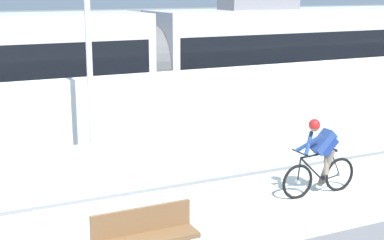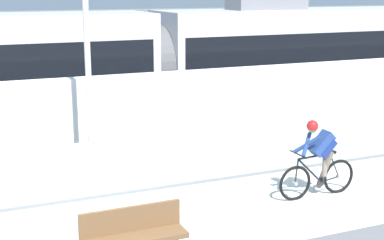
{
  "view_description": "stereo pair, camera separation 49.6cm",
  "coord_description": "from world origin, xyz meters",
  "px_view_note": "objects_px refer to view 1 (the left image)",
  "views": [
    {
      "loc": [
        -2.42,
        -8.7,
        4.13
      ],
      "look_at": [
        2.87,
        2.35,
        1.25
      ],
      "focal_mm": 52.83,
      "sensor_mm": 36.0,
      "label": 1
    },
    {
      "loc": [
        -1.97,
        -8.9,
        4.13
      ],
      "look_at": [
        2.87,
        2.35,
        1.25
      ],
      "focal_mm": 52.83,
      "sensor_mm": 36.0,
      "label": 2
    }
  ],
  "objects_px": {
    "cyclist_on_bike": "(320,158)",
    "bench": "(145,236)",
    "lamp_post_antenna": "(88,32)",
    "tram": "(148,65)"
  },
  "relations": [
    {
      "from": "lamp_post_antenna",
      "to": "bench",
      "type": "height_order",
      "value": "lamp_post_antenna"
    },
    {
      "from": "tram",
      "to": "cyclist_on_bike",
      "type": "bearing_deg",
      "value": -81.43
    },
    {
      "from": "bench",
      "to": "lamp_post_antenna",
      "type": "bearing_deg",
      "value": 86.81
    },
    {
      "from": "lamp_post_antenna",
      "to": "bench",
      "type": "distance_m",
      "value": 4.44
    },
    {
      "from": "cyclist_on_bike",
      "to": "lamp_post_antenna",
      "type": "height_order",
      "value": "lamp_post_antenna"
    },
    {
      "from": "cyclist_on_bike",
      "to": "lamp_post_antenna",
      "type": "relative_size",
      "value": 0.34
    },
    {
      "from": "lamp_post_antenna",
      "to": "cyclist_on_bike",
      "type": "bearing_deg",
      "value": -27.81
    },
    {
      "from": "tram",
      "to": "bench",
      "type": "xyz_separation_m",
      "value": [
        -3.24,
        -8.14,
        -1.41
      ]
    },
    {
      "from": "cyclist_on_bike",
      "to": "bench",
      "type": "relative_size",
      "value": 1.11
    },
    {
      "from": "tram",
      "to": "cyclist_on_bike",
      "type": "distance_m",
      "value": 7.02
    }
  ]
}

